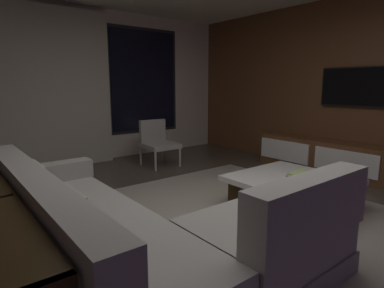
% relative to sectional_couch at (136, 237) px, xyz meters
% --- Properties ---
extents(floor, '(9.20, 9.20, 0.00)m').
position_rel_sectional_couch_xyz_m(floor, '(0.95, 0.10, -0.29)').
color(floor, '#473D33').
extents(back_wall_with_window, '(6.60, 0.30, 2.70)m').
position_rel_sectional_couch_xyz_m(back_wall_with_window, '(0.89, 3.71, 1.05)').
color(back_wall_with_window, beige).
rests_on(back_wall_with_window, floor).
extents(media_wall, '(0.12, 7.80, 2.70)m').
position_rel_sectional_couch_xyz_m(media_wall, '(4.01, 0.10, 1.06)').
color(media_wall, brown).
rests_on(media_wall, floor).
extents(area_rug, '(3.20, 3.80, 0.01)m').
position_rel_sectional_couch_xyz_m(area_rug, '(1.30, -0.00, -0.28)').
color(area_rug, gray).
rests_on(area_rug, floor).
extents(sectional_couch, '(1.98, 2.50, 0.82)m').
position_rel_sectional_couch_xyz_m(sectional_couch, '(0.00, 0.00, 0.00)').
color(sectional_couch, gray).
rests_on(sectional_couch, floor).
extents(coffee_table, '(1.16, 1.16, 0.36)m').
position_rel_sectional_couch_xyz_m(coffee_table, '(2.00, 0.06, -0.10)').
color(coffee_table, black).
rests_on(coffee_table, floor).
extents(book_stack_on_coffee_table, '(0.29, 0.19, 0.10)m').
position_rel_sectional_couch_xyz_m(book_stack_on_coffee_table, '(1.96, -0.08, 0.12)').
color(book_stack_on_coffee_table, tan).
rests_on(book_stack_on_coffee_table, coffee_table).
extents(accent_chair_near_window, '(0.55, 0.57, 0.78)m').
position_rel_sectional_couch_xyz_m(accent_chair_near_window, '(1.90, 2.69, 0.14)').
color(accent_chair_near_window, '#B2ADA0').
rests_on(accent_chair_near_window, floor).
extents(media_console, '(0.46, 3.10, 0.52)m').
position_rel_sectional_couch_xyz_m(media_console, '(3.72, 0.15, -0.04)').
color(media_console, brown).
rests_on(media_console, floor).
extents(mounted_tv, '(0.05, 1.01, 0.59)m').
position_rel_sectional_couch_xyz_m(mounted_tv, '(3.90, 0.35, 1.06)').
color(mounted_tv, black).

